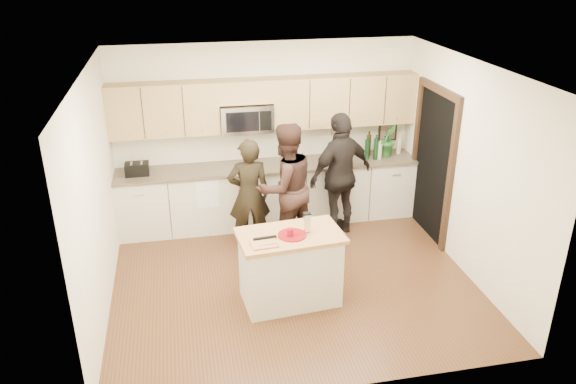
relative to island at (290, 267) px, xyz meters
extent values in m
plane|color=#59321E|center=(0.12, 0.45, -0.45)|extent=(4.50, 4.50, 0.00)
cube|color=silver|center=(0.12, 2.45, 0.90)|extent=(4.50, 0.02, 2.70)
cube|color=silver|center=(0.12, -1.55, 0.90)|extent=(4.50, 0.02, 2.70)
cube|color=silver|center=(-2.13, 0.45, 0.90)|extent=(0.02, 4.00, 2.70)
cube|color=silver|center=(2.37, 0.45, 0.90)|extent=(0.02, 4.00, 2.70)
cube|color=white|center=(0.12, 0.45, 2.25)|extent=(4.50, 4.00, 0.02)
cube|color=beige|center=(0.12, 2.14, 0.00)|extent=(4.50, 0.62, 0.90)
cube|color=brown|center=(0.12, 2.13, 0.47)|extent=(4.50, 0.66, 0.04)
cube|color=tan|center=(-1.35, 2.28, 1.37)|extent=(1.55, 0.33, 0.75)
cube|color=tan|center=(1.29, 2.28, 1.37)|extent=(2.17, 0.33, 0.75)
cube|color=tan|center=(-0.19, 2.28, 1.58)|extent=(0.78, 0.33, 0.33)
cube|color=silver|center=(-0.19, 2.25, 1.20)|extent=(0.76, 0.40, 0.40)
cube|color=black|center=(-0.27, 2.05, 1.20)|extent=(0.47, 0.01, 0.29)
cube|color=black|center=(0.06, 2.05, 1.20)|extent=(0.17, 0.01, 0.29)
cube|color=black|center=(2.36, 1.35, 0.60)|extent=(0.02, 1.05, 2.10)
cube|color=black|center=(2.34, 0.77, 0.60)|extent=(0.06, 0.10, 2.10)
cube|color=black|center=(2.34, 1.92, 0.60)|extent=(0.06, 0.10, 2.10)
cube|color=black|center=(2.34, 1.35, 1.70)|extent=(0.06, 1.25, 0.10)
cube|color=black|center=(2.07, 2.43, 0.83)|extent=(0.30, 0.03, 0.38)
cube|color=tan|center=(2.07, 2.42, 0.83)|extent=(0.24, 0.00, 0.32)
cube|color=white|center=(-0.83, 1.82, 0.25)|extent=(0.34, 0.01, 0.48)
cube|color=white|center=(-0.83, 2.12, 0.48)|extent=(0.34, 0.60, 0.01)
cube|color=beige|center=(0.00, 0.00, -0.03)|extent=(1.16, 0.74, 0.85)
cube|color=#B67B4C|center=(0.00, 0.00, 0.42)|extent=(1.26, 0.81, 0.05)
cylinder|color=maroon|center=(0.01, -0.04, 0.45)|extent=(0.33, 0.33, 0.02)
cube|color=silver|center=(0.20, 0.00, 0.57)|extent=(0.07, 0.06, 0.22)
cube|color=black|center=(0.20, 0.00, 0.69)|extent=(0.08, 0.07, 0.02)
cylinder|color=maroon|center=(-0.01, -0.07, 0.50)|extent=(0.07, 0.07, 0.10)
cube|color=#B67B4C|center=(-0.34, -0.21, 0.46)|extent=(0.30, 0.22, 0.02)
cube|color=black|center=(-0.31, -0.09, 0.48)|extent=(0.27, 0.06, 0.02)
cube|color=silver|center=(-0.30, -0.24, 0.47)|extent=(0.22, 0.04, 0.01)
cube|color=black|center=(-1.79, 2.12, 0.57)|extent=(0.33, 0.22, 0.17)
cube|color=silver|center=(-1.86, 2.12, 0.66)|extent=(0.03, 0.16, 0.00)
cube|color=silver|center=(-1.72, 2.12, 0.66)|extent=(0.03, 0.16, 0.00)
cylinder|color=black|center=(1.63, 2.09, 0.66)|extent=(0.07, 0.07, 0.36)
cylinder|color=#312109|center=(1.70, 2.22, 0.68)|extent=(0.07, 0.07, 0.39)
cylinder|color=beige|center=(1.81, 2.05, 0.63)|extent=(0.07, 0.07, 0.29)
cylinder|color=black|center=(1.97, 2.18, 0.67)|extent=(0.08, 0.08, 0.36)
cylinder|color=beige|center=(2.19, 2.22, 0.66)|extent=(0.07, 0.07, 0.34)
cylinder|color=black|center=(1.75, 2.04, 0.68)|extent=(0.07, 0.07, 0.39)
imported|color=#2C6F2E|center=(1.98, 2.17, 0.75)|extent=(0.38, 0.38, 0.54)
imported|color=black|center=(-0.28, 1.42, 0.35)|extent=(0.59, 0.39, 1.60)
imported|color=black|center=(0.20, 1.31, 0.46)|extent=(1.07, 0.96, 1.82)
imported|color=black|center=(1.06, 1.58, 0.47)|extent=(1.17, 0.86, 1.84)
camera|label=1|loc=(-1.15, -5.58, 3.48)|focal=35.00mm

